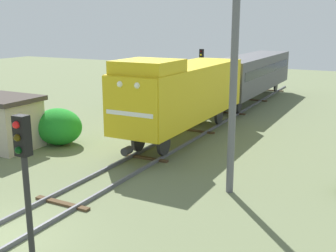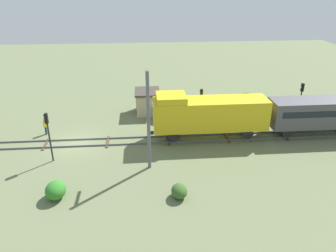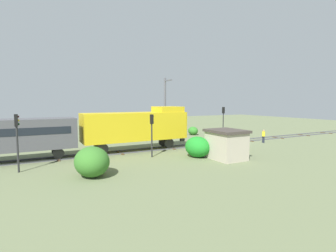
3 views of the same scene
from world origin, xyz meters
The scene contains 9 objects.
locomotive centered at (0.00, 12.94, 2.77)m, with size 2.90×11.60×4.60m.
passenger_car_leading centered at (0.00, 26.28, 2.52)m, with size 2.84×14.00×3.66m.
traffic_signal_near centered at (3.20, -1.54, 3.14)m, with size 0.32×0.34×4.53m.
traffic_signal_mid centered at (-3.40, 12.82, 2.86)m, with size 0.32×0.34×4.10m.
traffic_signal_far centered at (-3.60, 23.97, 3.04)m, with size 0.32×0.34×4.39m.
catenary_mast centered at (4.94, 6.98, 4.47)m, with size 1.94×0.28×8.44m.
relay_hut centered at (-7.50, 7.16, 1.39)m, with size 3.50×2.90×2.74m.
bush_near centered at (-7.35, 19.35, 1.08)m, with size 2.96×2.42×2.15m, color #356F26.
bush_back centered at (-5.49, 8.98, 0.99)m, with size 2.72×2.23×1.98m, color #1F8726.
Camera 1 is at (10.05, -7.80, 6.45)m, focal length 45.00 mm.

